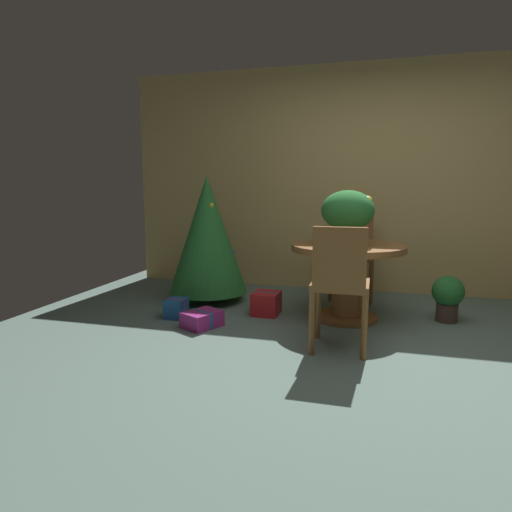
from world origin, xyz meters
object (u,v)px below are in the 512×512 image
Objects in this scene: round_dining_table at (347,269)px; potted_plant at (448,296)px; gift_box_purple at (202,319)px; wooden_chair_far at (353,248)px; holiday_tree at (208,235)px; gift_box_blue at (176,308)px; gift_box_red at (266,303)px; wooden_chair_near at (340,280)px; flower_vase at (348,214)px.

potted_plant is at bearing 10.61° from round_dining_table.
gift_box_purple is at bearing -160.50° from potted_plant.
holiday_tree is at bearing -158.89° from wooden_chair_far.
holiday_tree is at bearing 84.28° from gift_box_blue.
gift_box_red is (-0.75, -0.04, -0.37)m from round_dining_table.
holiday_tree is 4.64× the size of gift_box_red.
potted_plant is (0.89, -0.69, -0.31)m from wooden_chair_far.
gift_box_purple is at bearing -130.04° from wooden_chair_far.
round_dining_table is at bearing 3.25° from gift_box_red.
wooden_chair_near reaches higher than potted_plant.
wooden_chair_far is (0.00, 0.86, 0.08)m from round_dining_table.
wooden_chair_far is 0.73× the size of holiday_tree.
round_dining_table is 0.51m from flower_vase.
wooden_chair_near is 2.23× the size of potted_plant.
holiday_tree is 3.41× the size of gift_box_purple.
round_dining_table is at bearing -90.00° from wooden_chair_far.
wooden_chair_near is (0.00, -1.71, -0.01)m from wooden_chair_far.
gift_box_red is 1.67m from potted_plant.
wooden_chair_far is at bearing 90.00° from wooden_chair_near.
flower_vase is 0.99m from wooden_chair_far.
round_dining_table is 0.94m from potted_plant.
holiday_tree is at bearing 167.76° from flower_vase.
wooden_chair_far is at bearing 49.96° from gift_box_purple.
potted_plant is (1.65, 0.21, 0.13)m from gift_box_red.
wooden_chair_far is 1.17m from potted_plant.
wooden_chair_far is (0.01, 0.89, -0.43)m from flower_vase.
flower_vase is 0.52× the size of wooden_chair_near.
gift_box_purple is 0.70m from gift_box_red.
wooden_chair_near is 2.41× the size of gift_box_purple.
wooden_chair_far is at bearing 50.01° from gift_box_red.
gift_box_red is (-0.75, 0.81, -0.43)m from wooden_chair_near.
gift_box_blue is (-0.34, 0.20, 0.02)m from gift_box_purple.
wooden_chair_far reaches higher than gift_box_purple.
potted_plant is (0.91, 0.20, -0.74)m from flower_vase.
round_dining_table is 0.86m from wooden_chair_near.
wooden_chair_near is at bearing -37.64° from holiday_tree.
holiday_tree reaches higher than flower_vase.
flower_vase is 0.50× the size of wooden_chair_far.
gift_box_blue is 0.86m from gift_box_red.
wooden_chair_near is 0.71× the size of holiday_tree.
gift_box_purple is (-1.19, -0.54, -0.91)m from flower_vase.
round_dining_table is 1.39m from gift_box_purple.
holiday_tree reaches higher than gift_box_red.
potted_plant reaches higher than gift_box_red.
round_dining_table is 3.59× the size of gift_box_red.
flower_vase is at bearing -12.24° from holiday_tree.
flower_vase reaches higher than gift_box_purple.
flower_vase is 0.93m from wooden_chair_near.
wooden_chair_far is at bearing 90.00° from round_dining_table.
flower_vase is at bearing 0.74° from gift_box_red.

